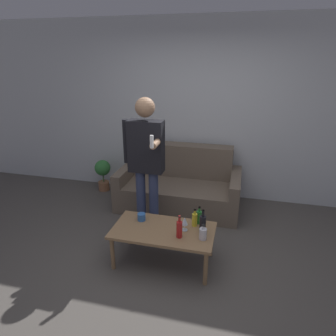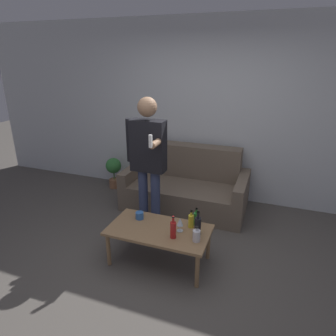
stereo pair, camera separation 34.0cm
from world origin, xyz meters
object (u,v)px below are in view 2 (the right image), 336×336
object	(u,v)px
couch	(187,186)
coffee_table	(159,232)
person_standing_front	(148,156)
bottle_orange	(198,225)

from	to	relation	value
couch	coffee_table	world-z (taller)	couch
person_standing_front	couch	bearing A→B (deg)	73.19
person_standing_front	coffee_table	bearing A→B (deg)	-57.38
bottle_orange	person_standing_front	distance (m)	1.06
couch	coffee_table	distance (m)	1.41
couch	person_standing_front	xyz separation A→B (m)	(-0.25, -0.83, 0.71)
bottle_orange	person_standing_front	world-z (taller)	person_standing_front
couch	person_standing_front	size ratio (longest dim) A/B	1.03
coffee_table	bottle_orange	world-z (taller)	bottle_orange
coffee_table	bottle_orange	bearing A→B (deg)	6.41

